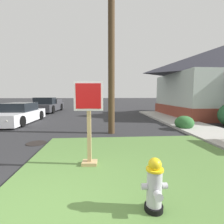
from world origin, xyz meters
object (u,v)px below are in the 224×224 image
fire_hydrant (154,186)px  pickup_truck_charcoal (47,106)px  utility_pole (111,24)px  manhole_cover (36,143)px  parked_sedan_white (19,114)px  stop_sign (89,126)px

fire_hydrant → pickup_truck_charcoal: bearing=112.2°
utility_pole → pickup_truck_charcoal: bearing=120.9°
manhole_cover → utility_pole: utility_pole is taller
manhole_cover → parked_sedan_white: (-2.76, 4.64, 0.53)m
stop_sign → pickup_truck_charcoal: stop_sign is taller
fire_hydrant → manhole_cover: size_ratio=1.14×
parked_sedan_white → pickup_truck_charcoal: 6.58m
manhole_cover → utility_pole: size_ratio=0.08×
stop_sign → manhole_cover: stop_sign is taller
stop_sign → pickup_truck_charcoal: (-5.10, 13.38, -0.41)m
fire_hydrant → pickup_truck_charcoal: (-6.14, 15.05, 0.16)m
fire_hydrant → stop_sign: (-1.04, 1.67, 0.57)m
manhole_cover → pickup_truck_charcoal: size_ratio=0.13×
pickup_truck_charcoal → utility_pole: (5.89, -9.84, 4.16)m
fire_hydrant → stop_sign: stop_sign is taller
stop_sign → utility_pole: 5.22m
fire_hydrant → manhole_cover: (-3.10, 3.83, -0.45)m
fire_hydrant → stop_sign: 2.04m
parked_sedan_white → pickup_truck_charcoal: size_ratio=0.86×
manhole_cover → pickup_truck_charcoal: (-3.04, 11.22, 0.61)m
stop_sign → pickup_truck_charcoal: bearing=110.9°
manhole_cover → parked_sedan_white: bearing=120.7°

